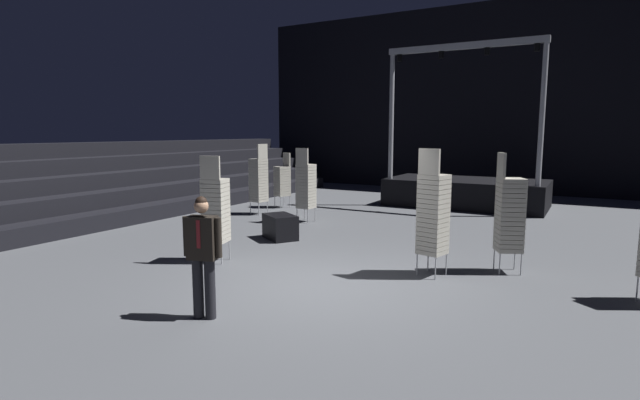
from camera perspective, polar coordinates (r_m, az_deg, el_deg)
name	(u,v)px	position (r m, az deg, el deg)	size (l,w,h in m)	color
ground_plane	(324,288)	(8.47, 0.51, -10.21)	(22.00, 30.00, 0.10)	#515459
arena_end_wall	(495,98)	(22.42, 19.81, 11.11)	(22.00, 0.30, 8.00)	black
bleacher_bank_left	(54,185)	(15.37, -28.69, 1.51)	(3.75, 24.00, 2.25)	black
stage_riser	(466,189)	(17.84, 16.69, 1.19)	(5.30, 2.79, 5.40)	black
man_with_tie	(203,250)	(6.94, -13.56, -5.72)	(0.57, 0.34, 1.73)	black
chair_stack_front_left	(433,213)	(8.97, 13.08, -1.48)	(0.53, 0.53, 2.31)	#B2B5BA
chair_stack_front_right	(282,180)	(16.83, -4.42, 2.32)	(0.58, 0.58, 1.88)	#B2B5BA
chair_stack_mid_left	(509,213)	(9.59, 21.27, -1.47)	(0.58, 0.58, 2.22)	#B2B5BA
chair_stack_mid_right	(306,185)	(14.05, -1.66, 1.74)	(0.47, 0.47, 2.14)	#B2B5BA
chair_stack_rear_left	(259,179)	(15.48, -7.19, 2.41)	(0.50, 0.50, 2.22)	#B2B5BA
chair_stack_rear_right	(215,209)	(9.92, -12.12, -1.05)	(0.54, 0.54, 2.14)	#B2B5BA
equipment_road_case	(280,227)	(11.93, -4.68, -3.14)	(0.90, 0.60, 0.60)	black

